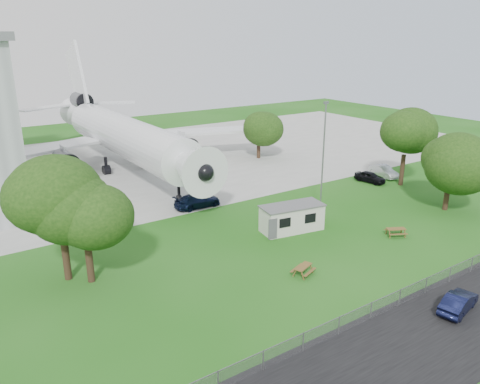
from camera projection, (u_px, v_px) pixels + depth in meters
ground at (299, 259)px, 40.00m from camera, size 160.00×160.00×0.00m
asphalt_strip at (434, 335)px, 29.78m from camera, size 120.00×8.00×0.02m
concrete_apron at (132, 164)px, 69.85m from camera, size 120.00×46.00×0.03m
airliner at (121, 133)px, 65.45m from camera, size 46.36×47.73×17.69m
site_cabin at (292, 218)px, 45.62m from camera, size 6.93×3.69×2.62m
picnic_west at (303, 275)px, 37.39m from camera, size 2.21×2.03×0.76m
picnic_east at (395, 236)px, 44.70m from camera, size 2.29×2.17×0.76m
fence at (389, 310)px, 32.54m from camera, size 58.00×0.04×1.30m
lamp_mast at (323, 162)px, 47.35m from camera, size 0.16×0.16×12.00m
tree_west_big at (59, 202)px, 34.75m from camera, size 7.55×7.55×10.16m
tree_west_small at (85, 219)px, 34.77m from camera, size 5.84×5.84×8.14m
tree_east_front at (451, 163)px, 49.87m from camera, size 7.50×7.50×9.01m
tree_east_back at (406, 132)px, 57.96m from camera, size 7.68×7.68×10.69m
tree_far_apron at (259, 128)px, 71.93m from camera, size 6.68×6.68×8.18m
car_centre_sedan at (458, 302)px, 32.22m from camera, size 4.27×2.24×1.34m
car_ne_hatch at (370, 177)px, 61.00m from camera, size 2.27×4.32×1.40m
car_ne_sedan at (384, 171)px, 63.42m from camera, size 2.52×4.88×1.53m
car_apron_van at (197, 201)px, 51.94m from camera, size 5.32×2.18×1.54m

